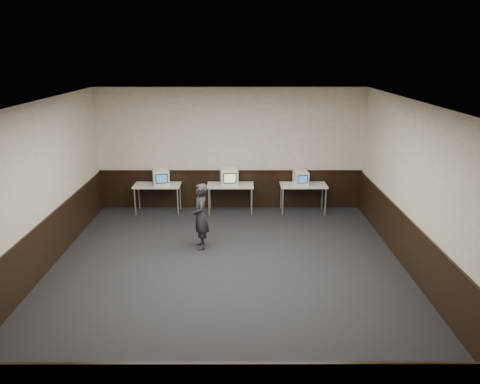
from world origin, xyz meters
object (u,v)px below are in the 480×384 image
Objects in this scene: desk_center at (230,187)px; desk_right at (303,187)px; person at (200,216)px; desk_left at (157,187)px; emac_right at (301,178)px; emac_left at (161,177)px; emac_center at (229,177)px.

desk_center and desk_right have the same top height.
person is at bearing -136.76° from desk_right.
desk_left is 2.85× the size of emac_right.
desk_left is 1.90m from desk_center.
desk_center is at bearing 157.06° from person.
emac_left is at bearing -179.28° from desk_right.
desk_right is at bearing 124.47° from person.
desk_center is 2.42m from person.
emac_right is at bearing -166.31° from desk_right.
desk_left is 1.00× the size of desk_center.
desk_right is 2.32× the size of emac_center.
desk_center is at bearing 47.29° from emac_center.
desk_right is 1.96m from emac_center.
desk_right is 2.85× the size of emac_right.
emac_left is at bearing -161.26° from person.
desk_center is 1.90m from desk_right.
emac_center is (1.87, -0.05, 0.29)m from desk_left.
emac_center is at bearing 172.77° from emac_right.
emac_center is (-0.03, -0.05, 0.29)m from desk_center.
emac_center is at bearing -178.61° from desk_right.
desk_left is at bearing -159.59° from person.
emac_right is at bearing -0.59° from desk_center.
desk_left is at bearing 180.00° from desk_center.
person is at bearing -110.68° from emac_center.
emac_left reaches higher than desk_right.
emac_left is (0.11, -0.05, 0.27)m from desk_left.
emac_left is 0.36× the size of person.
desk_center is 1.81m from emac_left.
person is at bearing -60.82° from desk_left.
emac_right reaches higher than desk_center.
person is at bearing -76.76° from emac_left.
emac_left is at bearing 172.97° from emac_center.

